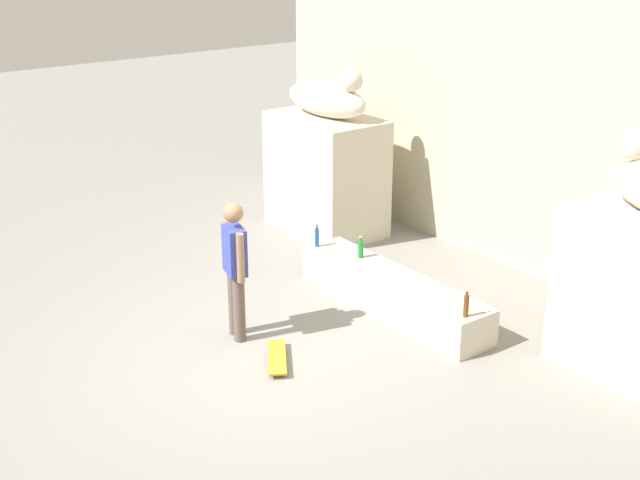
{
  "coord_description": "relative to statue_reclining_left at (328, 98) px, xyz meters",
  "views": [
    {
      "loc": [
        7.48,
        -4.52,
        4.76
      ],
      "look_at": [
        -0.21,
        1.21,
        1.1
      ],
      "focal_mm": 48.97,
      "sensor_mm": 36.0,
      "label": 1
    }
  ],
  "objects": [
    {
      "name": "ground_plane",
      "position": [
        2.82,
        -3.3,
        -2.1
      ],
      "size": [
        40.0,
        40.0,
        0.0
      ],
      "primitive_type": "plane",
      "color": "gray"
    },
    {
      "name": "facade_wall",
      "position": [
        2.82,
        1.46,
        0.98
      ],
      "size": [
        10.53,
        0.6,
        6.15
      ],
      "primitive_type": "cube",
      "color": "#B8B095",
      "rests_on": "ground_plane"
    },
    {
      "name": "pedestal_left",
      "position": [
        -0.04,
        -0.0,
        -1.19
      ],
      "size": [
        1.81,
        1.14,
        1.81
      ],
      "primitive_type": "cube",
      "color": "beige",
      "rests_on": "ground_plane"
    },
    {
      "name": "statue_reclining_left",
      "position": [
        0.0,
        0.0,
        0.0
      ],
      "size": [
        1.64,
        0.7,
        0.78
      ],
      "rotation": [
        0.0,
        0.0,
        0.09
      ],
      "color": "beige",
      "rests_on": "pedestal_left"
    },
    {
      "name": "ledge_block",
      "position": [
        2.82,
        -1.11,
        -1.87
      ],
      "size": [
        2.99,
        0.62,
        0.46
      ],
      "primitive_type": "cube",
      "color": "beige",
      "rests_on": "ground_plane"
    },
    {
      "name": "skater",
      "position": [
        2.29,
        -3.07,
        -1.18
      ],
      "size": [
        0.53,
        0.28,
        1.67
      ],
      "rotation": [
        0.0,
        0.0,
        6.03
      ],
      "color": "brown",
      "rests_on": "ground_plane"
    },
    {
      "name": "skateboard",
      "position": [
        3.08,
        -3.05,
        -2.03
      ],
      "size": [
        0.78,
        0.6,
        0.08
      ],
      "rotation": [
        0.0,
        0.0,
        5.71
      ],
      "color": "gold",
      "rests_on": "ground_plane"
    },
    {
      "name": "bottle_green",
      "position": [
        2.1,
        -1.05,
        -1.51
      ],
      "size": [
        0.08,
        0.08,
        0.3
      ],
      "color": "#1E722D",
      "rests_on": "ledge_block"
    },
    {
      "name": "bottle_blue",
      "position": [
        1.43,
        -1.27,
        -1.5
      ],
      "size": [
        0.06,
        0.06,
        0.33
      ],
      "color": "#194C99",
      "rests_on": "ledge_block"
    },
    {
      "name": "bottle_brown",
      "position": [
        4.18,
        -1.22,
        -1.5
      ],
      "size": [
        0.06,
        0.06,
        0.33
      ],
      "color": "#593314",
      "rests_on": "ledge_block"
    }
  ]
}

